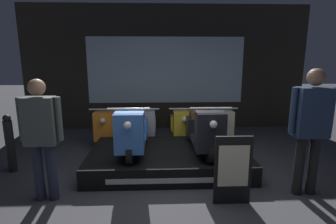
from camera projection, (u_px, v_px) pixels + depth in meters
The scene contains 13 objects.
ground_plane at pixel (174, 195), 3.66m from camera, with size 30.00×30.00×0.00m, color #38383D.
shop_wall_back at pixel (166, 68), 6.86m from camera, with size 7.36×0.09×3.20m.
display_platform at pixel (168, 159), 4.55m from camera, with size 2.67×1.61×0.32m.
scooter_display_left at pixel (133, 132), 4.40m from camera, with size 0.62×1.54×0.85m.
scooter_display_right at pixel (204, 131), 4.45m from camera, with size 0.62×1.54×0.85m.
scooter_backrow_0 at pixel (110, 126), 6.00m from camera, with size 0.62×1.54×0.85m.
scooter_backrow_1 at pixel (146, 126), 6.03m from camera, with size 0.62×1.54×0.85m.
scooter_backrow_2 at pixel (181, 125), 6.06m from camera, with size 0.62×1.54×0.85m.
scooter_backrow_3 at pixel (217, 125), 6.10m from camera, with size 0.62×1.54×0.85m.
person_left_browsing at pixel (41, 132), 3.37m from camera, with size 0.55×0.22×1.63m.
person_right_browsing at pixel (311, 122), 3.49m from camera, with size 0.60×0.24×1.75m.
price_sign_board at pixel (233, 170), 3.36m from camera, with size 0.48×0.04×0.92m.
street_bollard at pixel (10, 144), 4.32m from camera, with size 0.14×0.14×0.98m.
Camera 1 is at (-0.22, -3.34, 1.89)m, focal length 28.00 mm.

